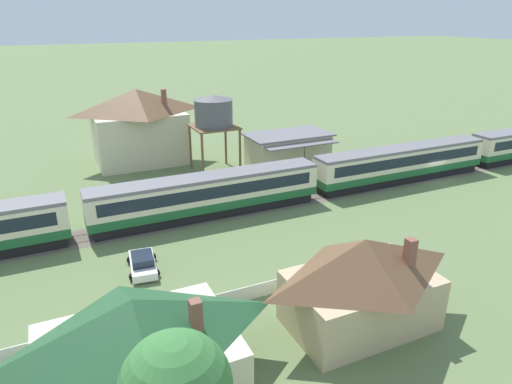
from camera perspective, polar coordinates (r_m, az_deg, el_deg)
ground_plane at (r=56.45m, az=21.20°, el=1.49°), size 600.00×600.00×0.00m
passenger_train at (r=47.36m, az=7.54°, el=1.98°), size 91.22×2.96×3.99m
railway_track at (r=48.92m, az=8.95°, el=-0.22°), size 162.23×3.60×0.04m
station_building at (r=57.21m, az=4.01°, el=5.34°), size 10.39×7.13×4.08m
station_house_brown_roof at (r=59.85m, az=-14.45°, el=8.12°), size 11.78×8.98×9.26m
water_tower at (r=53.76m, az=-5.33°, el=9.89°), size 5.11×5.11×9.18m
cottage_dark_green_roof at (r=24.39m, az=-14.70°, el=-17.63°), size 10.41×7.41×5.12m
cottage_brown_roof_2 at (r=28.15m, az=13.11°, el=-10.83°), size 9.23×5.78×5.78m
picket_fence_front at (r=29.27m, az=-27.22°, el=-17.41°), size 49.80×0.06×1.05m
parked_car_white at (r=35.05m, az=-13.98°, el=-8.62°), size 2.47×4.26×1.31m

